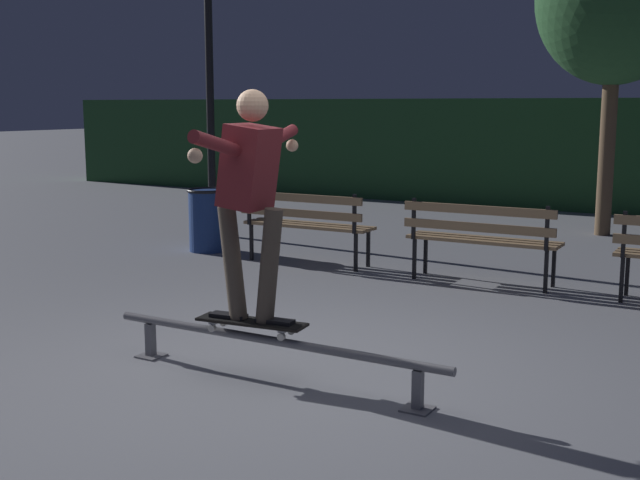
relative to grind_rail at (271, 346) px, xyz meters
The scene contains 9 objects.
ground_plane 0.31m from the grind_rail, 90.00° to the left, with size 90.00×90.00×0.00m, color slate.
hedge_backdrop 10.58m from the grind_rail, 90.00° to the left, with size 24.00×1.20×1.97m, color #234C28.
grind_rail is the anchor object (origin of this frame).
skateboard 0.21m from the grind_rail, behind, with size 0.80×0.29×0.09m.
skateboarder 1.09m from the grind_rail, behind, with size 0.63×1.40×1.56m.
park_bench_leftmost 4.08m from the grind_rail, 117.76° to the left, with size 1.61×0.43×0.88m.
park_bench_left_center 3.62m from the grind_rail, 86.31° to the left, with size 1.61×0.43×0.88m.
lamp_post_left 6.79m from the grind_rail, 130.92° to the left, with size 0.32×0.32×3.90m.
trash_can 5.11m from the grind_rail, 132.50° to the left, with size 0.52×0.52×0.80m.
Camera 1 is at (2.93, -4.61, 1.86)m, focal length 45.51 mm.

